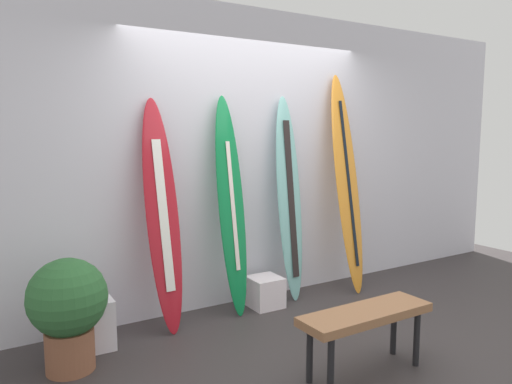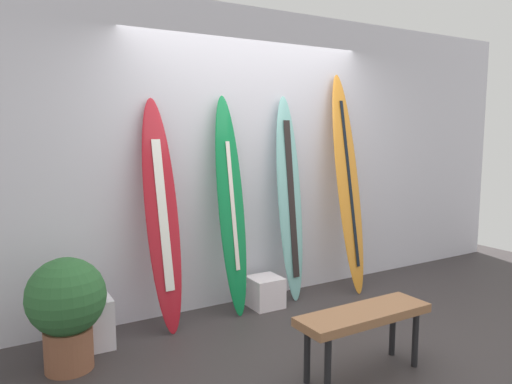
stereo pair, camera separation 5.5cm
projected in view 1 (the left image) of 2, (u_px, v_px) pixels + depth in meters
name	position (u px, v px, depth m)	size (l,w,h in m)	color
ground	(329.00, 345.00, 3.82)	(8.00, 8.00, 0.04)	#363031
wall_back	(245.00, 157.00, 4.74)	(7.20, 0.20, 2.80)	silver
surfboard_crimson	(163.00, 217.00, 3.99)	(0.29, 0.44, 1.93)	#B01824
surfboard_emerald	(231.00, 206.00, 4.34)	(0.27, 0.38, 1.97)	#107C3F
surfboard_seafoam	(289.00, 200.00, 4.72)	(0.28, 0.31, 1.99)	#7ABDB8
surfboard_sunset	(347.00, 185.00, 4.98)	(0.28, 0.48, 2.24)	orange
display_block_left	(265.00, 292.00, 4.58)	(0.30, 0.30, 0.28)	white
display_block_center	(92.00, 324.00, 3.70)	(0.31, 0.31, 0.39)	silver
potted_plant	(68.00, 306.00, 3.32)	(0.54, 0.54, 0.79)	brown
bench	(366.00, 319.00, 3.28)	(0.98, 0.30, 0.45)	#936341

